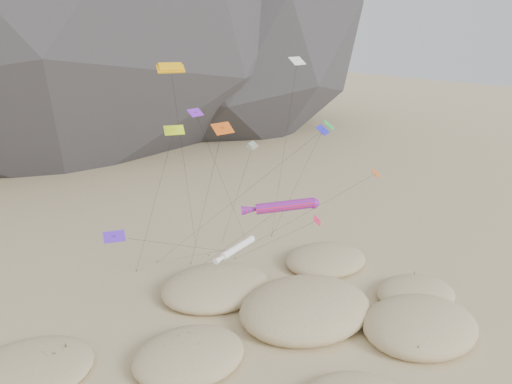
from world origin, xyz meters
The scene contains 9 objects.
ground centered at (0.00, 0.00, 0.00)m, with size 500.00×500.00×0.00m, color #CCB789.
dunes centered at (-1.48, 2.62, 0.73)m, with size 51.33×33.61×4.24m.
dune_grass centered at (-1.54, 3.32, 0.83)m, with size 40.98×29.18×1.49m.
kite_stakes centered at (2.70, 23.52, 0.15)m, with size 21.29×5.01×0.30m.
rainbow_tube_kite centered at (3.30, 8.63, 11.43)m, with size 7.67×15.47×12.38m.
white_tube_kite centered at (-3.93, 6.59, 9.02)m, with size 5.70×20.05×9.61m.
orange_parafoil centered at (-6.55, 13.92, 25.83)m, with size 10.26×14.42×26.66m.
multi_parafoil centered at (2.58, 13.39, 17.15)m, with size 4.29×13.90×17.82m.
delta_kites centered at (3.32, 11.09, 17.63)m, with size 32.95×20.61×26.61m.
Camera 1 is at (-27.81, -31.88, 29.50)m, focal length 35.00 mm.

